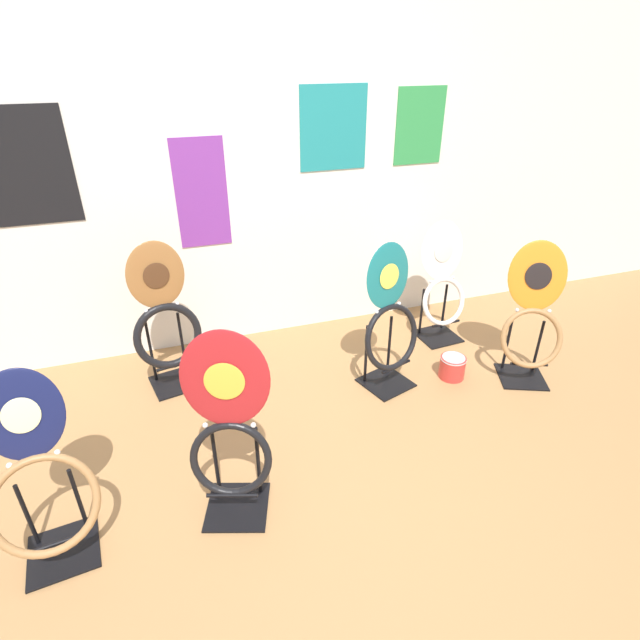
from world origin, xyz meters
name	(u,v)px	position (x,y,z in m)	size (l,w,h in m)	color
ground_plane	(346,563)	(0.00, 0.00, 0.00)	(14.00, 14.00, 0.00)	#A37547
wall_back	(235,152)	(0.00, 2.00, 1.30)	(8.00, 0.07, 2.60)	silver
toilet_seat_display_teal_sax	(390,327)	(0.69, 1.09, 0.41)	(0.43, 0.35, 0.93)	black
toilet_seat_display_woodgrain	(165,323)	(-0.57, 1.52, 0.44)	(0.43, 0.33, 0.93)	black
toilet_seat_display_navy_moon	(40,485)	(-1.12, 0.46, 0.37)	(0.43, 0.38, 0.83)	black
toilet_seat_display_orange_sun	(533,317)	(1.56, 0.90, 0.43)	(0.45, 0.42, 0.88)	black
toilet_seat_display_crimson_swirl	(229,428)	(-0.37, 0.44, 0.47)	(0.39, 0.35, 0.93)	black
toilet_seat_display_white_plain	(442,287)	(1.30, 1.51, 0.40)	(0.36, 0.30, 0.86)	black
paint_can	(452,366)	(1.13, 1.02, 0.08)	(0.17, 0.17, 0.15)	red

